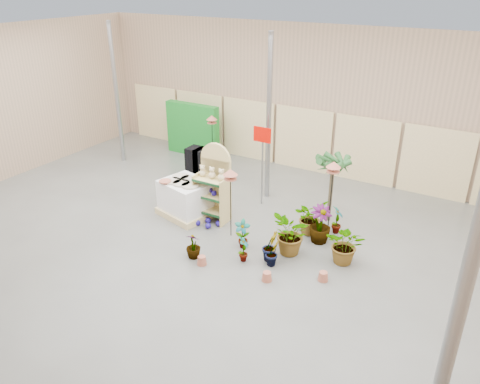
% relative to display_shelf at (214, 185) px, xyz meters
% --- Properties ---
extents(room, '(15.20, 12.10, 4.70)m').
position_rel_display_shelf_xyz_m(room, '(0.55, -0.74, 1.29)').
color(room, '#50514C').
rests_on(room, ground).
extents(display_shelf, '(0.86, 0.55, 2.02)m').
position_rel_display_shelf_xyz_m(display_shelf, '(0.00, 0.00, 0.00)').
color(display_shelf, tan).
rests_on(display_shelf, ground).
extents(teddy_bears, '(0.74, 0.19, 0.31)m').
position_rel_display_shelf_xyz_m(teddy_bears, '(0.02, -0.09, 0.36)').
color(teddy_bears, beige).
rests_on(teddy_bears, display_shelf).
extents(gazing_balls_shelf, '(0.74, 0.25, 0.14)m').
position_rel_display_shelf_xyz_m(gazing_balls_shelf, '(0.00, -0.11, -0.13)').
color(gazing_balls_shelf, navy).
rests_on(gazing_balls_shelf, display_shelf).
extents(gazing_balls_floor, '(0.63, 0.39, 0.15)m').
position_rel_display_shelf_xyz_m(gazing_balls_floor, '(0.09, -0.46, -0.85)').
color(gazing_balls_floor, navy).
rests_on(gazing_balls_floor, ground).
extents(pallet_stack, '(1.56, 1.39, 0.99)m').
position_rel_display_shelf_xyz_m(pallet_stack, '(-0.74, -0.24, -0.45)').
color(pallet_stack, tan).
rests_on(pallet_stack, ground).
extents(charcoal_planters, '(0.80, 0.50, 1.00)m').
position_rel_display_shelf_xyz_m(charcoal_planters, '(-1.77, 1.86, -0.42)').
color(charcoal_planters, black).
rests_on(charcoal_planters, ground).
extents(trellis_stock, '(2.00, 0.30, 1.80)m').
position_rel_display_shelf_xyz_m(trellis_stock, '(-3.25, 3.55, -0.02)').
color(trellis_stock, '#167521').
rests_on(trellis_stock, ground).
extents(offer_sign, '(0.50, 0.08, 2.20)m').
position_rel_display_shelf_xyz_m(offer_sign, '(0.65, 1.33, 0.65)').
color(offer_sign, gray).
rests_on(offer_sign, ground).
extents(bird_table_front, '(0.34, 0.34, 1.74)m').
position_rel_display_shelf_xyz_m(bird_table_front, '(0.84, -0.57, 0.69)').
color(bird_table_front, black).
rests_on(bird_table_front, ground).
extents(bird_table_right, '(0.34, 0.34, 1.99)m').
position_rel_display_shelf_xyz_m(bird_table_right, '(2.90, 0.48, 0.92)').
color(bird_table_right, black).
rests_on(bird_table_right, ground).
extents(bird_table_back, '(0.34, 0.34, 1.80)m').
position_rel_display_shelf_xyz_m(bird_table_back, '(-1.90, 2.74, 0.74)').
color(bird_table_back, black).
rests_on(bird_table_back, ground).
extents(palm, '(0.70, 0.70, 1.85)m').
position_rel_display_shelf_xyz_m(palm, '(2.58, 1.39, 0.66)').
color(palm, '#4B3F2A').
rests_on(palm, ground).
extents(potted_plant_0, '(0.44, 0.37, 0.70)m').
position_rel_display_shelf_xyz_m(potted_plant_0, '(1.35, -0.90, -0.57)').
color(potted_plant_0, '#1F4C20').
rests_on(potted_plant_0, ground).
extents(potted_plant_1, '(0.36, 0.42, 0.70)m').
position_rel_display_shelf_xyz_m(potted_plant_1, '(2.14, -1.03, -0.57)').
color(potted_plant_1, '#1F4C20').
rests_on(potted_plant_1, ground).
extents(potted_plant_2, '(1.08, 1.14, 1.00)m').
position_rel_display_shelf_xyz_m(potted_plant_2, '(2.43, -0.59, -0.42)').
color(potted_plant_2, '#1F4C20').
rests_on(potted_plant_2, ground).
extents(potted_plant_3, '(0.73, 0.73, 0.92)m').
position_rel_display_shelf_xyz_m(potted_plant_3, '(2.78, 0.26, -0.46)').
color(potted_plant_3, '#1F4C20').
rests_on(potted_plant_3, ground).
extents(potted_plant_4, '(0.38, 0.46, 0.74)m').
position_rel_display_shelf_xyz_m(potted_plant_4, '(2.99, 0.85, -0.55)').
color(potted_plant_4, '#1F4C20').
rests_on(potted_plant_4, ground).
extents(potted_plant_6, '(0.86, 0.93, 0.86)m').
position_rel_display_shelf_xyz_m(potted_plant_6, '(2.41, 0.54, -0.49)').
color(potted_plant_6, '#1F4C20').
rests_on(potted_plant_6, ground).
extents(potted_plant_7, '(0.39, 0.39, 0.60)m').
position_rel_display_shelf_xyz_m(potted_plant_7, '(0.63, -1.81, -0.63)').
color(potted_plant_7, '#1F4C20').
rests_on(potted_plant_7, ground).
extents(potted_plant_8, '(0.33, 0.39, 0.62)m').
position_rel_display_shelf_xyz_m(potted_plant_8, '(1.66, -1.38, -0.61)').
color(potted_plant_8, '#1F4C20').
rests_on(potted_plant_8, ground).
extents(potted_plant_9, '(0.35, 0.40, 0.60)m').
position_rel_display_shelf_xyz_m(potted_plant_9, '(2.28, -1.18, -0.62)').
color(potted_plant_9, '#1F4C20').
rests_on(potted_plant_9, ground).
extents(potted_plant_10, '(0.92, 0.82, 0.92)m').
position_rel_display_shelf_xyz_m(potted_plant_10, '(3.60, -0.28, -0.47)').
color(potted_plant_10, '#1F4C20').
rests_on(potted_plant_10, ground).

